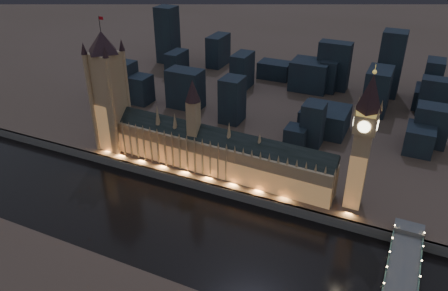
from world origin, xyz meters
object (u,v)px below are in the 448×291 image
at_px(victoria_tower, 108,86).
at_px(elizabeth_tower, 364,132).
at_px(palace_of_westminster, 215,151).
at_px(westminster_bridge, 400,283).

relative_size(victoria_tower, elizabeth_tower, 1.09).
bearing_deg(palace_of_westminster, elizabeth_tower, 0.09).
bearing_deg(westminster_bridge, victoria_tower, 165.85).
bearing_deg(westminster_bridge, elizabeth_tower, 122.29).
bearing_deg(elizabeth_tower, victoria_tower, -180.00).
distance_m(victoria_tower, westminster_bridge, 274.32).
relative_size(palace_of_westminster, victoria_tower, 1.69).
relative_size(victoria_tower, westminster_bridge, 1.05).
height_order(victoria_tower, elizabeth_tower, victoria_tower).
xyz_separation_m(victoria_tower, elizabeth_tower, (218.00, 0.00, 1.68)).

